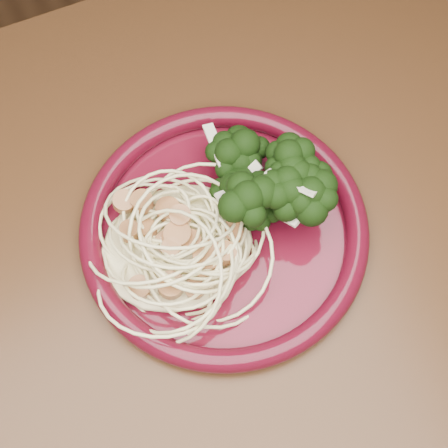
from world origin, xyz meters
TOP-DOWN VIEW (x-y plane):
  - dining_table at (0.00, 0.00)m, footprint 1.20×0.80m
  - dinner_plate at (-0.00, 0.07)m, footprint 0.27×0.27m
  - spaghetti_pile at (-0.05, 0.07)m, footprint 0.14×0.13m
  - scallop_cluster at (-0.05, 0.07)m, footprint 0.13×0.13m
  - broccoli_pile at (0.05, 0.07)m, footprint 0.10×0.16m
  - onion_garnish at (0.05, 0.07)m, footprint 0.07×0.10m

SIDE VIEW (x-z plane):
  - dining_table at x=0.00m, z-range 0.28..1.03m
  - dinner_plate at x=0.00m, z-range 0.75..0.77m
  - spaghetti_pile at x=-0.05m, z-range 0.76..0.79m
  - broccoli_pile at x=0.05m, z-range 0.76..0.81m
  - scallop_cluster at x=-0.05m, z-range 0.79..0.83m
  - onion_garnish at x=0.05m, z-range 0.79..0.84m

